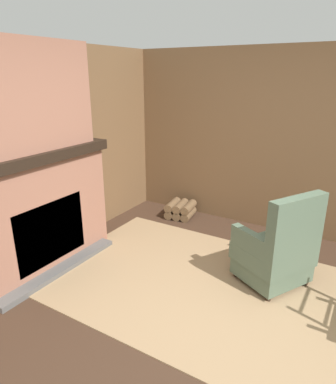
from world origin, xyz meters
TOP-DOWN VIEW (x-y plane):
  - ground_plane at (0.00, 0.00)m, footprint 14.00×14.00m
  - wood_panel_wall_left at (-2.37, 0.00)m, footprint 0.06×5.29m
  - wood_panel_wall_back at (0.02, 2.37)m, footprint 5.29×0.09m
  - fireplace_hearth at (-2.14, 0.00)m, footprint 0.60×1.83m
  - chimney_breast at (-2.15, 0.00)m, footprint 0.34×1.52m
  - area_rug at (-0.20, 0.58)m, footprint 3.69×2.15m
  - armchair at (0.20, 0.99)m, footprint 0.84×0.87m
  - firewood_stack at (-1.49, 2.03)m, footprint 0.44×0.44m
  - storage_case at (-2.19, 0.54)m, footprint 0.15×0.26m
  - decorative_plate_on_mantel at (-2.21, 0.10)m, footprint 0.08×0.30m

SIDE VIEW (x-z plane):
  - ground_plane at x=0.00m, z-range 0.00..0.00m
  - area_rug at x=-0.20m, z-range 0.00..0.01m
  - firewood_stack at x=-1.49m, z-range 0.00..0.24m
  - armchair at x=0.20m, z-range -0.14..0.89m
  - fireplace_hearth at x=-2.14m, z-range 0.00..1.33m
  - wood_panel_wall_left at x=-2.37m, z-range 0.00..2.43m
  - wood_panel_wall_back at x=0.02m, z-range 0.01..2.44m
  - storage_case at x=-2.19m, z-range 1.33..1.47m
  - decorative_plate_on_mantel at x=-2.21m, z-range 1.33..1.62m
  - chimney_breast at x=-2.15m, z-range 1.33..2.41m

